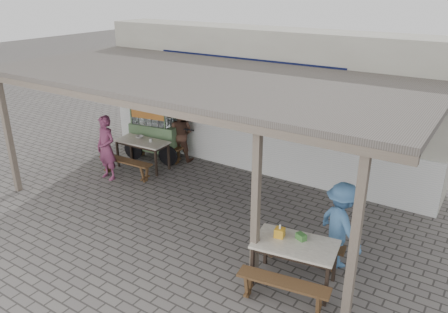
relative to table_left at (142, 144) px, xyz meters
name	(u,v)px	position (x,y,z in m)	size (l,w,h in m)	color
ground	(176,218)	(2.37, -1.59, -0.67)	(60.00, 60.00, 0.00)	#605B57
back_wall	(262,100)	(2.37, 1.99, 1.05)	(9.00, 1.28, 3.50)	beige
warung_roof	(200,80)	(2.39, -0.69, 2.05)	(9.00, 4.21, 2.81)	#5F5851
table_left	(142,144)	(0.00, 0.00, 0.00)	(1.42, 0.71, 0.75)	silver
bench_left_street	(126,164)	(0.04, -0.66, -0.33)	(1.50, 0.36, 0.45)	brown
bench_left_wall	(159,148)	(-0.04, 0.66, -0.33)	(1.50, 0.36, 0.45)	brown
table_right	(295,248)	(5.28, -2.19, 0.00)	(1.39, 0.96, 0.75)	silver
bench_right_street	(283,287)	(5.37, -2.77, -0.33)	(1.41, 0.49, 0.45)	brown
bench_right_wall	(303,247)	(5.19, -1.61, -0.33)	(1.41, 0.49, 0.45)	brown
vendor_cart	(156,129)	(-0.17, 0.74, 0.18)	(1.88, 0.98, 1.55)	#65885A
patron_street_side	(106,148)	(-0.27, -0.95, 0.13)	(0.58, 0.38, 1.60)	#7C3557
patron_wall_side	(180,134)	(0.47, 0.98, 0.08)	(0.73, 0.57, 1.50)	brown
patron_right_table	(341,225)	(5.69, -1.30, 0.09)	(0.98, 0.56, 1.52)	teal
tissue_box	(280,233)	(4.99, -2.16, 0.16)	(0.15, 0.15, 0.15)	gold
donation_box	(301,237)	(5.31, -2.05, 0.13)	(0.16, 0.11, 0.11)	#3E7835
condiment_jar	(151,140)	(0.24, 0.06, 0.12)	(0.07, 0.07, 0.08)	beige
condiment_bowl	(140,137)	(-0.21, 0.14, 0.11)	(0.21, 0.21, 0.05)	white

